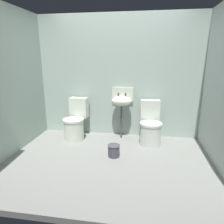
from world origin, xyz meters
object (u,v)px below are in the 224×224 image
Objects in this scene: toilet_left at (75,123)px; sink at (122,101)px; bucket at (114,150)px; toilet_right at (150,126)px.

toilet_left is 1.01m from sink.
sink is at bearing -163.36° from toilet_left.
toilet_left is at bearing -168.06° from sink.
sink is 4.84× the size of bucket.
bucket is at bearing 147.17° from toilet_left.
toilet_right is at bearing 48.41° from bucket.
toilet_right is 0.79× the size of sink.
sink is (0.89, 0.19, 0.43)m from toilet_left.
toilet_right is 0.91m from bucket.
toilet_left reaches higher than bucket.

